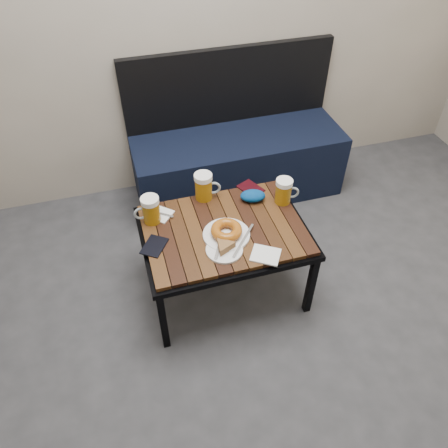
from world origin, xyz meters
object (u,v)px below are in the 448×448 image
object	(u,v)px
plate_bagel	(226,232)
knit_pouch	(253,196)
bench	(237,157)
beer_mug_right	(284,191)
beer_mug_left	(150,210)
passport_navy	(154,246)
beer_mug_centre	(204,186)
plate_pie	(224,248)
cafe_table	(224,234)
passport_burgundy	(251,188)

from	to	relation	value
plate_bagel	knit_pouch	size ratio (longest dim) A/B	2.07
bench	beer_mug_right	xyz separation A→B (m)	(0.02, -0.73, 0.27)
beer_mug_left	passport_navy	size ratio (longest dim) A/B	1.11
beer_mug_centre	plate_pie	size ratio (longest dim) A/B	0.87
bench	beer_mug_left	bearing A→B (deg)	-134.72
beer_mug_right	passport_navy	xyz separation A→B (m)	(-0.72, -0.14, -0.07)
plate_pie	cafe_table	bearing A→B (deg)	74.25
beer_mug_right	beer_mug_centre	bearing A→B (deg)	171.86
beer_mug_left	knit_pouch	distance (m)	0.55
bench	cafe_table	world-z (taller)	bench
plate_bagel	passport_navy	world-z (taller)	plate_bagel
passport_navy	plate_pie	bearing A→B (deg)	13.95
cafe_table	beer_mug_centre	bearing A→B (deg)	97.69
plate_bagel	passport_burgundy	xyz separation A→B (m)	(0.24, 0.32, -0.02)
bench	beer_mug_centre	xyz separation A→B (m)	(-0.37, -0.58, 0.28)
passport_navy	beer_mug_right	bearing A→B (deg)	45.70
plate_pie	passport_navy	xyz separation A→B (m)	(-0.32, 0.12, -0.02)
beer_mug_centre	beer_mug_right	distance (m)	0.43
cafe_table	beer_mug_left	size ratio (longest dim) A/B	5.62
cafe_table	beer_mug_right	xyz separation A→B (m)	(0.36, 0.11, 0.12)
beer_mug_centre	plate_bagel	xyz separation A→B (m)	(0.03, -0.32, -0.05)
plate_pie	knit_pouch	world-z (taller)	knit_pouch
beer_mug_centre	plate_bagel	size ratio (longest dim) A/B	0.55
cafe_table	plate_bagel	xyz separation A→B (m)	(-0.00, -0.06, 0.07)
beer_mug_centre	plate_pie	distance (m)	0.41
beer_mug_right	passport_burgundy	bearing A→B (deg)	143.68
beer_mug_centre	passport_navy	distance (m)	0.44
passport_navy	beer_mug_centre	bearing A→B (deg)	76.42
beer_mug_left	plate_bagel	distance (m)	0.40
beer_mug_centre	knit_pouch	xyz separation A→B (m)	(0.25, -0.09, -0.05)
bench	knit_pouch	world-z (taller)	bench
beer_mug_centre	beer_mug_right	world-z (taller)	beer_mug_centre
beer_mug_left	plate_pie	xyz separation A→B (m)	(0.30, -0.31, -0.06)
plate_bagel	passport_burgundy	size ratio (longest dim) A/B	2.07
cafe_table	knit_pouch	size ratio (longest dim) A/B	6.20
beer_mug_right	knit_pouch	size ratio (longest dim) A/B	1.06
knit_pouch	plate_bagel	bearing A→B (deg)	-133.65
beer_mug_centre	beer_mug_right	xyz separation A→B (m)	(0.40, -0.15, -0.01)
passport_navy	knit_pouch	xyz separation A→B (m)	(0.57, 0.20, 0.03)
bench	beer_mug_left	world-z (taller)	bench
cafe_table	bench	bearing A→B (deg)	68.08
plate_bagel	beer_mug_left	bearing A→B (deg)	147.34
bench	cafe_table	distance (m)	0.92
beer_mug_centre	knit_pouch	size ratio (longest dim) A/B	1.15
passport_navy	beer_mug_left	bearing A→B (deg)	118.79
beer_mug_right	passport_navy	size ratio (longest dim) A/B	1.06
plate_bagel	beer_mug_right	bearing A→B (deg)	24.63
cafe_table	beer_mug_right	distance (m)	0.40
bench	beer_mug_left	distance (m)	1.00
passport_burgundy	cafe_table	bearing A→B (deg)	-156.88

